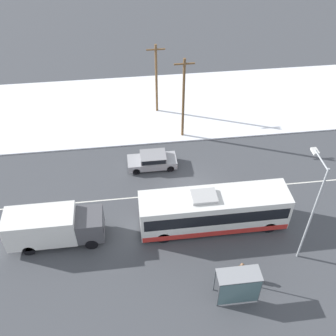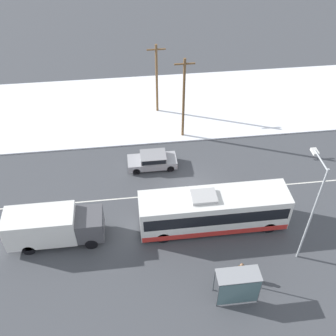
{
  "view_description": "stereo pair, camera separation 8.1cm",
  "coord_description": "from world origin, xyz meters",
  "px_view_note": "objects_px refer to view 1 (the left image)",
  "views": [
    {
      "loc": [
        -4.82,
        -22.45,
        23.13
      ],
      "look_at": [
        -1.84,
        1.71,
        1.4
      ],
      "focal_mm": 42.0,
      "sensor_mm": 36.0,
      "label": 1
    },
    {
      "loc": [
        -4.74,
        -22.46,
        23.13
      ],
      "look_at": [
        -1.84,
        1.71,
        1.4
      ],
      "focal_mm": 42.0,
      "sensor_mm": 36.0,
      "label": 2
    }
  ],
  "objects_px": {
    "sedan_car": "(152,160)",
    "pedestrian_at_stop": "(241,269)",
    "utility_pole_snowlot": "(156,78)",
    "city_bus": "(214,210)",
    "bus_shelter": "(239,285)",
    "utility_pole_roadside": "(183,98)",
    "box_truck": "(53,226)",
    "streetlamp": "(313,203)"
  },
  "relations": [
    {
      "from": "box_truck",
      "to": "pedestrian_at_stop",
      "type": "relative_size",
      "value": 4.37
    },
    {
      "from": "streetlamp",
      "to": "utility_pole_snowlot",
      "type": "bearing_deg",
      "value": 112.61
    },
    {
      "from": "box_truck",
      "to": "utility_pole_snowlot",
      "type": "bearing_deg",
      "value": 60.53
    },
    {
      "from": "utility_pole_roadside",
      "to": "bus_shelter",
      "type": "bearing_deg",
      "value": -87.29
    },
    {
      "from": "box_truck",
      "to": "utility_pole_snowlot",
      "type": "distance_m",
      "value": 18.49
    },
    {
      "from": "city_bus",
      "to": "box_truck",
      "type": "bearing_deg",
      "value": -179.77
    },
    {
      "from": "streetlamp",
      "to": "utility_pole_snowlot",
      "type": "distance_m",
      "value": 20.73
    },
    {
      "from": "box_truck",
      "to": "utility_pole_snowlot",
      "type": "relative_size",
      "value": 0.92
    },
    {
      "from": "bus_shelter",
      "to": "utility_pole_snowlot",
      "type": "xyz_separation_m",
      "value": [
        -2.84,
        22.22,
        2.21
      ]
    },
    {
      "from": "city_bus",
      "to": "sedan_car",
      "type": "distance_m",
      "value": 8.23
    },
    {
      "from": "city_bus",
      "to": "sedan_car",
      "type": "xyz_separation_m",
      "value": [
        -3.87,
        7.22,
        -0.86
      ]
    },
    {
      "from": "utility_pole_snowlot",
      "to": "box_truck",
      "type": "bearing_deg",
      "value": -119.47
    },
    {
      "from": "pedestrian_at_stop",
      "to": "utility_pole_roadside",
      "type": "bearing_deg",
      "value": 95.27
    },
    {
      "from": "city_bus",
      "to": "pedestrian_at_stop",
      "type": "xyz_separation_m",
      "value": [
        0.91,
        -4.74,
        -0.66
      ]
    },
    {
      "from": "city_bus",
      "to": "utility_pole_roadside",
      "type": "relative_size",
      "value": 1.34
    },
    {
      "from": "utility_pole_snowlot",
      "to": "city_bus",
      "type": "bearing_deg",
      "value": -80.8
    },
    {
      "from": "pedestrian_at_stop",
      "to": "utility_pole_snowlot",
      "type": "height_order",
      "value": "utility_pole_snowlot"
    },
    {
      "from": "pedestrian_at_stop",
      "to": "utility_pole_snowlot",
      "type": "bearing_deg",
      "value": 99.59
    },
    {
      "from": "sedan_car",
      "to": "pedestrian_at_stop",
      "type": "relative_size",
      "value": 2.75
    },
    {
      "from": "city_bus",
      "to": "box_truck",
      "type": "distance_m",
      "value": 11.61
    },
    {
      "from": "streetlamp",
      "to": "city_bus",
      "type": "bearing_deg",
      "value": 149.44
    },
    {
      "from": "box_truck",
      "to": "utility_pole_roadside",
      "type": "height_order",
      "value": "utility_pole_roadside"
    },
    {
      "from": "box_truck",
      "to": "streetlamp",
      "type": "bearing_deg",
      "value": -10.44
    },
    {
      "from": "pedestrian_at_stop",
      "to": "bus_shelter",
      "type": "relative_size",
      "value": 0.57
    },
    {
      "from": "utility_pole_snowlot",
      "to": "pedestrian_at_stop",
      "type": "bearing_deg",
      "value": -80.41
    },
    {
      "from": "city_bus",
      "to": "bus_shelter",
      "type": "xyz_separation_m",
      "value": [
        0.26,
        -6.29,
        0.06
      ]
    },
    {
      "from": "city_bus",
      "to": "box_truck",
      "type": "xyz_separation_m",
      "value": [
        -11.61,
        -0.05,
        -0.04
      ]
    },
    {
      "from": "streetlamp",
      "to": "utility_pole_roadside",
      "type": "distance_m",
      "value": 15.75
    },
    {
      "from": "sedan_car",
      "to": "streetlamp",
      "type": "distance_m",
      "value": 14.57
    },
    {
      "from": "pedestrian_at_stop",
      "to": "utility_pole_roadside",
      "type": "distance_m",
      "value": 16.52
    },
    {
      "from": "streetlamp",
      "to": "utility_pole_roadside",
      "type": "height_order",
      "value": "streetlamp"
    },
    {
      "from": "bus_shelter",
      "to": "utility_pole_snowlot",
      "type": "height_order",
      "value": "utility_pole_snowlot"
    },
    {
      "from": "sedan_car",
      "to": "utility_pole_snowlot",
      "type": "distance_m",
      "value": 9.35
    },
    {
      "from": "bus_shelter",
      "to": "utility_pole_roadside",
      "type": "xyz_separation_m",
      "value": [
        -0.84,
        17.67,
        2.56
      ]
    },
    {
      "from": "city_bus",
      "to": "streetlamp",
      "type": "distance_m",
      "value": 7.16
    },
    {
      "from": "box_truck",
      "to": "pedestrian_at_stop",
      "type": "height_order",
      "value": "box_truck"
    },
    {
      "from": "box_truck",
      "to": "utility_pole_roadside",
      "type": "relative_size",
      "value": 0.84
    },
    {
      "from": "sedan_car",
      "to": "box_truck",
      "type": "bearing_deg",
      "value": 43.16
    },
    {
      "from": "city_bus",
      "to": "bus_shelter",
      "type": "relative_size",
      "value": 4.0
    },
    {
      "from": "city_bus",
      "to": "streetlamp",
      "type": "relative_size",
      "value": 1.31
    },
    {
      "from": "sedan_car",
      "to": "pedestrian_at_stop",
      "type": "height_order",
      "value": "pedestrian_at_stop"
    },
    {
      "from": "box_truck",
      "to": "sedan_car",
      "type": "distance_m",
      "value": 10.65
    }
  ]
}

